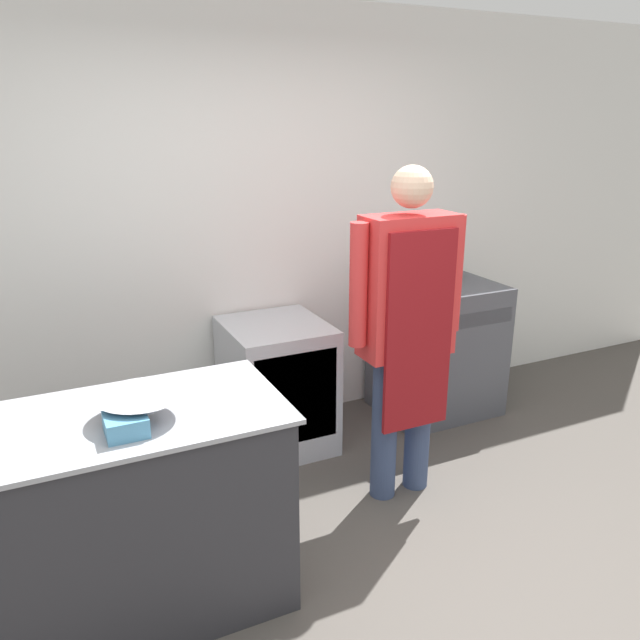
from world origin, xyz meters
name	(u,v)px	position (x,y,z in m)	size (l,w,h in m)	color
ground_plane	(398,618)	(0.00, 0.00, 0.00)	(14.00, 14.00, 0.00)	#4C4742
wall_back	(237,228)	(0.00, 1.98, 1.35)	(8.00, 0.05, 2.70)	white
prep_counter	(120,517)	(-1.01, 0.55, 0.46)	(1.37, 0.69, 0.91)	#2D2D33
stove	(437,348)	(1.30, 1.59, 0.47)	(0.80, 0.63, 0.95)	#4C4F56
fridge_unit	(277,385)	(0.10, 1.61, 0.41)	(0.61, 0.65, 0.81)	silver
person_cook	(407,317)	(0.52, 0.81, 1.03)	(0.67, 0.24, 1.80)	#38476B
mixing_bowl	(142,406)	(-0.89, 0.50, 0.96)	(0.34, 0.34, 0.10)	#9EA0A8
plastic_tub	(126,425)	(-0.97, 0.39, 0.95)	(0.15, 0.15, 0.08)	teal
stock_pot	(411,261)	(1.12, 1.70, 1.09)	(0.31, 0.31, 0.28)	#9EA0A8
sauce_pot	(451,267)	(1.46, 1.70, 1.01)	(0.17, 0.17, 0.13)	#9EA0A8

